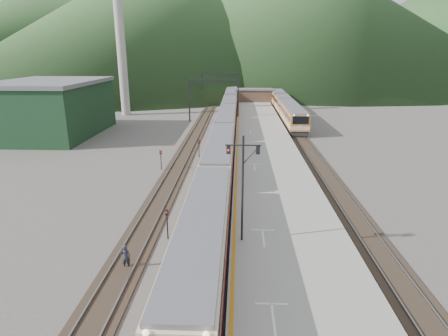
{
  "coord_description": "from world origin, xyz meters",
  "views": [
    {
      "loc": [
        2.11,
        -16.48,
        12.89
      ],
      "look_at": [
        0.66,
        18.39,
        2.0
      ],
      "focal_mm": 30.0,
      "sensor_mm": 36.0,
      "label": 1
    }
  ],
  "objects_px": {
    "signal_mast": "(243,179)",
    "worker": "(126,256)",
    "main_train": "(226,123)",
    "second_train": "(285,106)"
  },
  "relations": [
    {
      "from": "second_train",
      "to": "worker",
      "type": "bearing_deg",
      "value": -105.77
    },
    {
      "from": "second_train",
      "to": "signal_mast",
      "type": "height_order",
      "value": "signal_mast"
    },
    {
      "from": "main_train",
      "to": "signal_mast",
      "type": "bearing_deg",
      "value": -86.38
    },
    {
      "from": "second_train",
      "to": "worker",
      "type": "xyz_separation_m",
      "value": [
        -16.32,
        -57.78,
        -1.29
      ]
    },
    {
      "from": "main_train",
      "to": "worker",
      "type": "distance_m",
      "value": 39.64
    },
    {
      "from": "main_train",
      "to": "signal_mast",
      "type": "distance_m",
      "value": 37.51
    },
    {
      "from": "signal_mast",
      "to": "worker",
      "type": "xyz_separation_m",
      "value": [
        -7.18,
        -2.03,
        -4.5
      ]
    },
    {
      "from": "main_train",
      "to": "signal_mast",
      "type": "xyz_separation_m",
      "value": [
        2.36,
        -37.29,
        3.32
      ]
    },
    {
      "from": "second_train",
      "to": "worker",
      "type": "height_order",
      "value": "second_train"
    },
    {
      "from": "signal_mast",
      "to": "second_train",
      "type": "bearing_deg",
      "value": 80.69
    }
  ]
}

